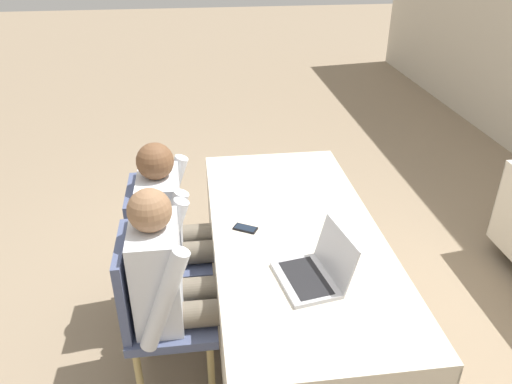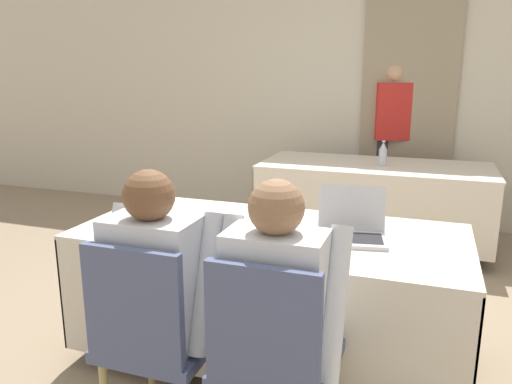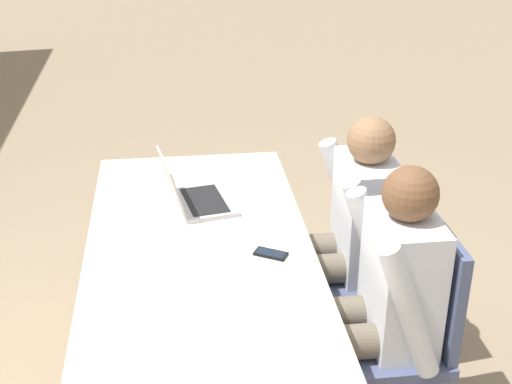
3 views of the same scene
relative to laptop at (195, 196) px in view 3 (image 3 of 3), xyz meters
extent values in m
cube|color=beige|center=(-0.41, 0.00, -0.06)|extent=(1.95, 0.89, 0.02)
cube|color=beige|center=(-0.41, -0.44, -0.36)|extent=(1.95, 0.01, 0.60)
cube|color=beige|center=(-0.41, 0.44, -0.36)|extent=(1.95, 0.01, 0.60)
cube|color=beige|center=(0.56, 0.00, -0.36)|extent=(0.01, 0.89, 0.60)
cube|color=#B7B7BC|center=(0.01, -0.04, -0.04)|extent=(0.36, 0.29, 0.02)
cube|color=black|center=(0.01, -0.04, -0.03)|extent=(0.31, 0.21, 0.00)
cube|color=#B7B7BC|center=(-0.02, 0.10, 0.08)|extent=(0.33, 0.12, 0.22)
cube|color=black|center=(-0.02, 0.10, 0.08)|extent=(0.30, 0.10, 0.19)
cube|color=black|center=(-0.46, -0.27, -0.04)|extent=(0.12, 0.14, 0.01)
cube|color=#192333|center=(-0.46, -0.27, -0.04)|extent=(0.10, 0.12, 0.00)
cube|color=white|center=(-1.03, -0.03, -0.05)|extent=(0.30, 0.35, 0.00)
cylinder|color=tan|center=(-0.49, -0.50, -0.57)|extent=(0.04, 0.04, 0.40)
cylinder|color=tan|center=(-0.49, -0.85, -0.57)|extent=(0.04, 0.04, 0.40)
cube|color=#4C567A|center=(-0.66, -0.67, -0.35)|extent=(0.44, 0.44, 0.05)
cube|color=#4C567A|center=(-0.66, -0.87, -0.10)|extent=(0.40, 0.04, 0.45)
cylinder|color=tan|center=(0.02, -0.50, -0.57)|extent=(0.04, 0.04, 0.40)
cylinder|color=tan|center=(-0.34, -0.50, -0.57)|extent=(0.04, 0.04, 0.40)
cylinder|color=tan|center=(0.02, -0.85, -0.57)|extent=(0.04, 0.04, 0.40)
cylinder|color=tan|center=(-0.34, -0.85, -0.57)|extent=(0.04, 0.04, 0.40)
cube|color=#4C567A|center=(-0.16, -0.67, -0.35)|extent=(0.44, 0.44, 0.05)
cube|color=#4C567A|center=(-0.16, -0.87, -0.10)|extent=(0.40, 0.04, 0.45)
cylinder|color=#665B4C|center=(-0.57, -0.54, -0.26)|extent=(0.13, 0.42, 0.13)
cylinder|color=#665B4C|center=(-0.75, -0.54, -0.26)|extent=(0.13, 0.42, 0.13)
cylinder|color=#665B4C|center=(-0.57, -0.36, -0.55)|extent=(0.10, 0.10, 0.45)
cube|color=silver|center=(-0.66, -0.72, -0.06)|extent=(0.36, 0.22, 0.52)
cylinder|color=silver|center=(-0.45, -0.68, -0.06)|extent=(0.08, 0.26, 0.54)
cylinder|color=silver|center=(-0.87, -0.68, -0.06)|extent=(0.08, 0.26, 0.54)
sphere|color=brown|center=(-0.66, -0.72, 0.29)|extent=(0.20, 0.20, 0.20)
cylinder|color=#665B4C|center=(-0.07, -0.54, -0.26)|extent=(0.13, 0.42, 0.13)
cylinder|color=#665B4C|center=(-0.25, -0.54, -0.26)|extent=(0.13, 0.42, 0.13)
cylinder|color=#665B4C|center=(-0.07, -0.36, -0.55)|extent=(0.10, 0.10, 0.45)
cylinder|color=#665B4C|center=(-0.25, -0.36, -0.55)|extent=(0.10, 0.10, 0.45)
cube|color=silver|center=(-0.16, -0.72, -0.06)|extent=(0.36, 0.22, 0.52)
cylinder|color=silver|center=(0.05, -0.68, -0.06)|extent=(0.08, 0.26, 0.54)
cylinder|color=silver|center=(-0.37, -0.68, -0.06)|extent=(0.08, 0.26, 0.54)
sphere|color=#8C6647|center=(-0.16, -0.72, 0.29)|extent=(0.20, 0.20, 0.20)
camera|label=1|loc=(1.76, -0.50, 1.43)|focal=35.00mm
camera|label=2|loc=(0.32, -2.31, 0.75)|focal=35.00mm
camera|label=3|loc=(-2.79, 0.08, 1.36)|focal=50.00mm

